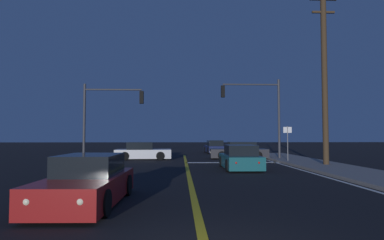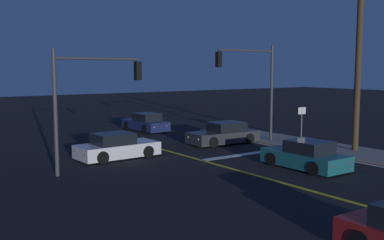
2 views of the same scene
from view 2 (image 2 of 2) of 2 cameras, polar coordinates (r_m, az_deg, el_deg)
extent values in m
cube|color=gold|center=(17.61, 16.78, -9.12)|extent=(0.20, 31.80, 0.01)
cube|color=white|center=(25.13, 7.16, -4.26)|extent=(6.38, 0.50, 0.01)
cube|color=#2D2D33|center=(28.39, 3.97, -2.11)|extent=(4.58, 2.07, 0.68)
cube|color=black|center=(28.47, 4.41, -0.87)|extent=(2.14, 1.70, 0.60)
cylinder|color=black|center=(26.90, 2.68, -2.83)|extent=(0.65, 0.25, 0.64)
cylinder|color=black|center=(28.33, 0.64, -2.35)|extent=(0.65, 0.25, 0.64)
cylinder|color=black|center=(28.58, 7.26, -2.33)|extent=(0.65, 0.25, 0.64)
cylinder|color=black|center=(29.93, 5.12, -1.91)|extent=(0.65, 0.25, 0.64)
sphere|color=#FFF4CC|center=(26.67, 0.92, -2.47)|extent=(0.18, 0.18, 0.18)
sphere|color=#FFF4CC|center=(27.63, -0.41, -2.16)|extent=(0.18, 0.18, 0.18)
sphere|color=red|center=(29.29, 8.11, -1.73)|extent=(0.14, 0.14, 0.14)
sphere|color=red|center=(30.17, 6.68, -1.47)|extent=(0.14, 0.14, 0.14)
cube|color=silver|center=(24.04, -9.40, -3.73)|extent=(4.33, 2.08, 0.68)
cube|color=black|center=(23.82, -9.97, -2.37)|extent=(2.03, 1.71, 0.60)
cylinder|color=black|center=(25.45, -7.73, -3.41)|extent=(0.65, 0.25, 0.64)
cylinder|color=black|center=(23.96, -5.61, -4.00)|extent=(0.65, 0.25, 0.64)
cylinder|color=black|center=(24.27, -13.14, -4.01)|extent=(0.65, 0.25, 0.64)
cylinder|color=black|center=(22.70, -11.27, -4.68)|extent=(0.65, 0.25, 0.64)
sphere|color=#FFF4CC|center=(25.54, -5.94, -2.90)|extent=(0.18, 0.18, 0.18)
sphere|color=#FFF4CC|center=(24.57, -4.50, -3.26)|extent=(0.18, 0.18, 0.18)
sphere|color=red|center=(23.66, -14.52, -3.82)|extent=(0.14, 0.14, 0.14)
sphere|color=red|center=(22.61, -13.35, -4.26)|extent=(0.14, 0.14, 0.14)
cube|color=#195960|center=(21.97, 14.08, -4.80)|extent=(1.84, 4.11, 0.68)
cube|color=black|center=(21.70, 14.61, -3.34)|extent=(1.58, 1.89, 0.60)
cylinder|color=black|center=(22.22, 10.12, -4.90)|extent=(0.22, 0.64, 0.64)
cylinder|color=black|center=(23.45, 13.10, -4.37)|extent=(0.22, 0.64, 0.64)
cylinder|color=black|center=(20.55, 15.18, -5.95)|extent=(0.22, 0.64, 0.64)
cylinder|color=black|center=(21.87, 18.08, -5.30)|extent=(0.22, 0.64, 0.64)
sphere|color=#FFF4CC|center=(22.88, 9.37, -4.04)|extent=(0.18, 0.18, 0.18)
sphere|color=#FFF4CC|center=(23.68, 11.34, -3.73)|extent=(0.18, 0.18, 0.18)
sphere|color=red|center=(20.28, 17.31, -5.60)|extent=(0.14, 0.14, 0.14)
sphere|color=red|center=(21.18, 19.20, -5.16)|extent=(0.14, 0.14, 0.14)
sphere|color=red|center=(13.85, 21.39, -11.34)|extent=(0.14, 0.14, 0.14)
sphere|color=red|center=(13.01, 18.53, -12.39)|extent=(0.14, 0.14, 0.14)
cube|color=navy|center=(34.54, -5.94, -0.60)|extent=(1.89, 4.41, 0.68)
cube|color=black|center=(34.25, -5.73, 0.35)|extent=(1.55, 2.06, 0.60)
cylinder|color=black|center=(35.31, -8.19, -0.67)|extent=(0.25, 0.65, 0.64)
cylinder|color=black|center=(36.11, -5.98, -0.49)|extent=(0.25, 0.65, 0.64)
cylinder|color=black|center=(33.00, -5.90, -1.14)|extent=(0.25, 0.65, 0.64)
cylinder|color=black|center=(33.85, -3.60, -0.93)|extent=(0.25, 0.65, 0.64)
sphere|color=#FFF4CC|center=(36.08, -8.42, -0.21)|extent=(0.18, 0.18, 0.18)
sphere|color=#FFF4CC|center=(36.60, -6.96, -0.09)|extent=(0.18, 0.18, 0.18)
sphere|color=red|center=(32.46, -4.79, -0.90)|extent=(0.14, 0.14, 0.14)
sphere|color=red|center=(33.04, -3.24, -0.76)|extent=(0.14, 0.14, 0.14)
cylinder|color=#38383D|center=(29.16, 10.03, 3.26)|extent=(0.18, 0.18, 6.17)
cylinder|color=#38383D|center=(27.65, 6.94, 8.71)|extent=(4.32, 0.12, 0.12)
cube|color=black|center=(26.24, 3.38, 7.67)|extent=(0.28, 0.28, 0.90)
sphere|color=red|center=(26.25, 3.38, 8.26)|extent=(0.22, 0.22, 0.22)
sphere|color=#4C2D05|center=(26.24, 3.38, 7.67)|extent=(0.22, 0.22, 0.22)
sphere|color=#0A3814|center=(26.24, 3.38, 7.08)|extent=(0.22, 0.22, 0.22)
cylinder|color=#38383D|center=(20.25, -16.90, 0.82)|extent=(0.18, 0.18, 5.52)
cylinder|color=#38383D|center=(20.88, -11.82, 7.61)|extent=(4.02, 0.12, 0.12)
cube|color=black|center=(21.75, -6.88, 6.19)|extent=(0.28, 0.28, 0.90)
sphere|color=red|center=(21.75, -6.89, 6.91)|extent=(0.22, 0.22, 0.22)
sphere|color=#4C2D05|center=(21.75, -6.88, 6.19)|extent=(0.22, 0.22, 0.22)
sphere|color=#0A3814|center=(21.75, -6.87, 5.48)|extent=(0.22, 0.22, 0.22)
cylinder|color=#42301E|center=(26.45, 20.33, 7.62)|extent=(0.34, 0.34, 10.75)
cylinder|color=slate|center=(27.20, 13.68, -0.94)|extent=(0.06, 0.06, 2.49)
cube|color=white|center=(27.09, 13.73, 1.14)|extent=(0.56, 0.09, 0.40)
camera|label=1|loc=(13.85, 70.34, -9.38)|focal=30.19mm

